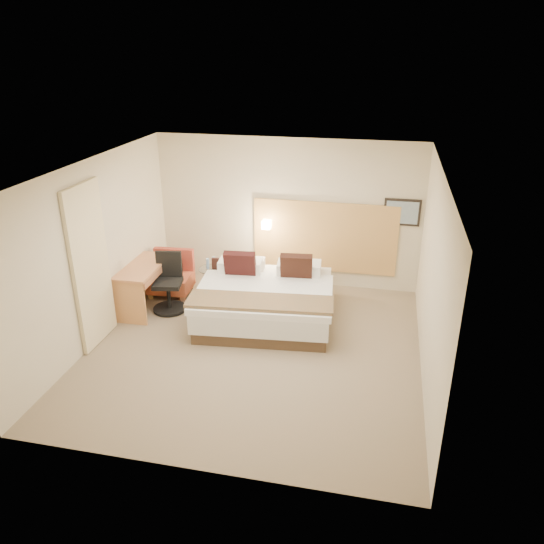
% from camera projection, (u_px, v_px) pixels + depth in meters
% --- Properties ---
extents(floor, '(4.80, 5.00, 0.02)m').
position_uv_depth(floor, '(255.00, 349.00, 7.89)').
color(floor, '#837058').
rests_on(floor, ground).
extents(ceiling, '(4.80, 5.00, 0.02)m').
position_uv_depth(ceiling, '(252.00, 168.00, 6.81)').
color(ceiling, white).
rests_on(ceiling, floor).
extents(wall_back, '(4.80, 0.02, 2.70)m').
position_uv_depth(wall_back, '(287.00, 213.00, 9.60)').
color(wall_back, beige).
rests_on(wall_back, floor).
extents(wall_front, '(4.80, 0.02, 2.70)m').
position_uv_depth(wall_front, '(190.00, 363.00, 5.10)').
color(wall_front, beige).
rests_on(wall_front, floor).
extents(wall_left, '(0.02, 5.00, 2.70)m').
position_uv_depth(wall_left, '(95.00, 252.00, 7.82)').
color(wall_left, beige).
rests_on(wall_left, floor).
extents(wall_right, '(0.02, 5.00, 2.70)m').
position_uv_depth(wall_right, '(433.00, 280.00, 6.88)').
color(wall_right, beige).
rests_on(wall_right, floor).
extents(headboard_panel, '(2.60, 0.04, 1.30)m').
position_uv_depth(headboard_panel, '(324.00, 237.00, 9.58)').
color(headboard_panel, tan).
rests_on(headboard_panel, wall_back).
extents(art_frame, '(0.62, 0.03, 0.47)m').
position_uv_depth(art_frame, '(402.00, 212.00, 9.12)').
color(art_frame, black).
rests_on(art_frame, wall_back).
extents(art_canvas, '(0.54, 0.01, 0.39)m').
position_uv_depth(art_canvas, '(402.00, 213.00, 9.10)').
color(art_canvas, '#748BA0').
rests_on(art_canvas, wall_back).
extents(lamp_arm, '(0.02, 0.12, 0.02)m').
position_uv_depth(lamp_arm, '(267.00, 223.00, 9.66)').
color(lamp_arm, silver).
rests_on(lamp_arm, wall_back).
extents(lamp_shade, '(0.15, 0.15, 0.15)m').
position_uv_depth(lamp_shade, '(267.00, 224.00, 9.61)').
color(lamp_shade, '#FFEDC6').
rests_on(lamp_shade, wall_back).
extents(curtain, '(0.06, 0.90, 2.42)m').
position_uv_depth(curtain, '(91.00, 266.00, 7.64)').
color(curtain, beige).
rests_on(curtain, wall_left).
extents(bottle_a, '(0.06, 0.06, 0.19)m').
position_uv_depth(bottle_a, '(208.00, 264.00, 9.28)').
color(bottle_a, '#97BDE9').
rests_on(bottle_a, side_table).
extents(bottle_b, '(0.06, 0.06, 0.19)m').
position_uv_depth(bottle_b, '(214.00, 262.00, 9.34)').
color(bottle_b, '#88B1D3').
rests_on(bottle_b, side_table).
extents(menu_folder, '(0.13, 0.06, 0.21)m').
position_uv_depth(menu_folder, '(216.00, 264.00, 9.25)').
color(menu_folder, '#361A16').
rests_on(menu_folder, side_table).
extents(bed, '(2.32, 2.28, 1.05)m').
position_uv_depth(bed, '(266.00, 298.00, 8.67)').
color(bed, '#483424').
rests_on(bed, floor).
extents(lounge_chair, '(0.77, 0.69, 0.77)m').
position_uv_depth(lounge_chair, '(172.00, 277.00, 9.55)').
color(lounge_chair, tan).
rests_on(lounge_chair, floor).
extents(side_table, '(0.52, 0.52, 0.53)m').
position_uv_depth(side_table, '(213.00, 281.00, 9.40)').
color(side_table, silver).
rests_on(side_table, floor).
extents(desk, '(0.61, 1.27, 0.78)m').
position_uv_depth(desk, '(145.00, 275.00, 8.86)').
color(desk, '#C67C4D').
rests_on(desk, floor).
extents(desk_chair, '(0.65, 0.65, 0.99)m').
position_uv_depth(desk_chair, '(169.00, 287.00, 8.90)').
color(desk_chair, black).
rests_on(desk_chair, floor).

